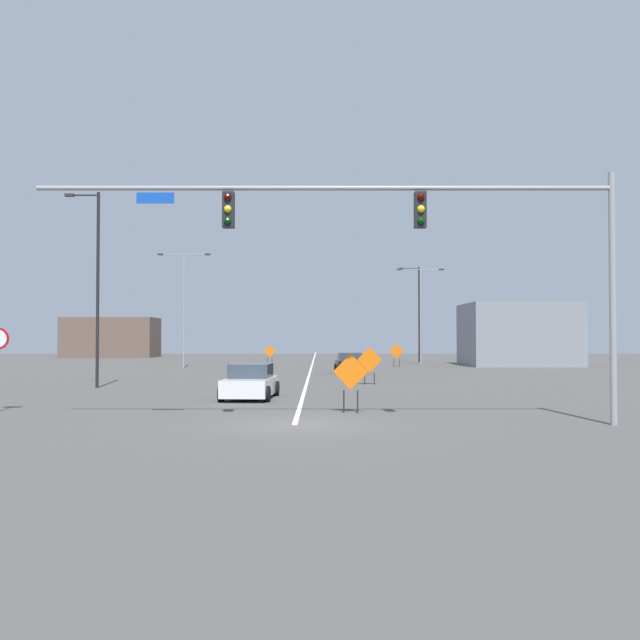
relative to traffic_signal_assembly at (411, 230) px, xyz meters
The scene contains 15 objects.
ground 6.67m from the traffic_signal_assembly, behind, with size 184.44×184.44×0.00m, color #4C4947.
road_centre_stripe 51.68m from the traffic_signal_assembly, 93.90° to the left, with size 0.16×102.47×0.01m.
traffic_signal_assembly is the anchor object (origin of this frame).
street_lamp_near_right 41.60m from the traffic_signal_assembly, 109.95° to the left, with size 4.41×0.24×9.69m.
street_lamp_far_left 47.25m from the traffic_signal_assembly, 81.74° to the left, with size 4.43×0.24×9.16m.
street_lamp_mid_left 53.61m from the traffic_signal_assembly, 82.08° to the left, with size 2.07×0.24×9.87m.
street_lamp_mid_right 20.90m from the traffic_signal_assembly, 132.60° to the left, with size 1.78×0.24×9.95m.
construction_sign_left_lane 42.26m from the traffic_signal_assembly, 84.57° to the left, with size 1.26×0.34×1.98m.
construction_sign_median_far 18.46m from the traffic_signal_assembly, 90.22° to the left, with size 1.36×0.27×2.02m.
construction_sign_median_near 5.80m from the traffic_signal_assembly, 117.07° to the left, with size 1.19×0.30×2.00m.
construction_sign_right_shoulder 45.62m from the traffic_signal_assembly, 99.34° to the left, with size 1.09×0.18×1.83m.
car_black_passing 30.42m from the traffic_signal_assembly, 91.26° to the left, with size 2.13×4.10×1.48m.
car_white_near 11.76m from the traffic_signal_assembly, 122.14° to the left, with size 2.26×4.35×1.45m.
roadside_building_west 77.39m from the traffic_signal_assembly, 112.61° to the left, with size 11.49×6.53×5.12m.
roadside_building_east 46.58m from the traffic_signal_assembly, 70.92° to the left, with size 9.48×8.60×5.63m.
Camera 1 is at (0.74, -20.81, 2.54)m, focal length 40.12 mm.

